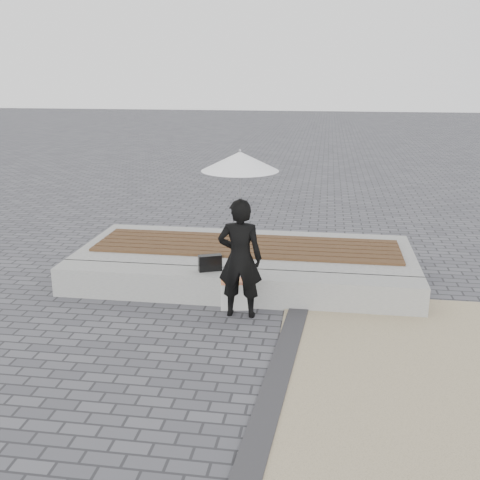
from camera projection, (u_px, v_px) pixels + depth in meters
The scene contains 10 objects.
ground at pixel (211, 357), 6.28m from camera, with size 80.00×80.00×0.00m, color #525257.
edging_band at pixel (276, 384), 5.69m from camera, with size 0.25×5.20×0.04m, color #313033.
seating_ledge at pixel (234, 287), 7.74m from camera, with size 5.00×0.45×0.40m, color #A4A59F.
timber_platform at pixel (247, 259), 8.88m from camera, with size 5.00×2.00×0.40m, color #A6A6A1.
timber_decking at pixel (247, 246), 8.81m from camera, with size 4.60×1.20×0.04m, color brown, non-canonical shape.
woman at pixel (240, 259), 7.13m from camera, with size 0.55×0.36×1.52m, color black.
parasol at pixel (240, 161), 6.79m from camera, with size 0.93×0.93×1.18m.
handbag at pixel (210, 263), 7.74m from camera, with size 0.31×0.11×0.22m, color black.
canvas_tote at pixel (235, 294), 7.49m from camera, with size 0.37×0.16×0.39m, color beige.
magazine at pixel (234, 281), 7.39m from camera, with size 0.34×0.25×0.01m, color #DD2843.
Camera 1 is at (1.16, -5.55, 3.00)m, focal length 43.07 mm.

